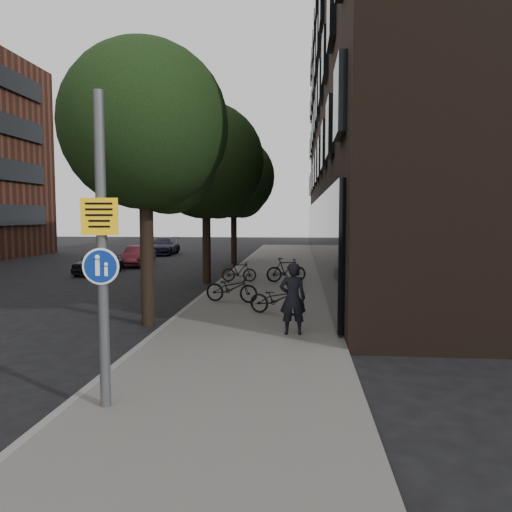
# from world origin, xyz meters

# --- Properties ---
(ground) EXTENTS (120.00, 120.00, 0.00)m
(ground) POSITION_xyz_m (0.00, 0.00, 0.00)
(ground) COLOR black
(ground) RESTS_ON ground
(sidewalk) EXTENTS (4.50, 60.00, 0.12)m
(sidewalk) POSITION_xyz_m (0.25, 10.00, 0.06)
(sidewalk) COLOR #5C5A55
(sidewalk) RESTS_ON ground
(curb_edge) EXTENTS (0.15, 60.00, 0.13)m
(curb_edge) POSITION_xyz_m (-2.00, 10.00, 0.07)
(curb_edge) COLOR slate
(curb_edge) RESTS_ON ground
(building_right_dark_brick) EXTENTS (12.00, 40.00, 18.00)m
(building_right_dark_brick) POSITION_xyz_m (8.50, 22.00, 9.00)
(building_right_dark_brick) COLOR black
(building_right_dark_brick) RESTS_ON ground
(street_tree_near) EXTENTS (4.40, 4.40, 7.50)m
(street_tree_near) POSITION_xyz_m (-2.53, 4.64, 5.11)
(street_tree_near) COLOR black
(street_tree_near) RESTS_ON ground
(street_tree_mid) EXTENTS (5.00, 5.00, 7.80)m
(street_tree_mid) POSITION_xyz_m (-2.53, 13.14, 5.11)
(street_tree_mid) COLOR black
(street_tree_mid) RESTS_ON ground
(street_tree_far) EXTENTS (5.00, 5.00, 7.80)m
(street_tree_far) POSITION_xyz_m (-2.53, 22.14, 5.11)
(street_tree_far) COLOR black
(street_tree_far) RESTS_ON ground
(signpost) EXTENTS (0.53, 0.15, 4.59)m
(signpost) POSITION_xyz_m (-1.39, -1.46, 2.44)
(signpost) COLOR #595B5E
(signpost) RESTS_ON sidewalk
(pedestrian) EXTENTS (0.65, 0.45, 1.72)m
(pedestrian) POSITION_xyz_m (1.30, 3.30, 0.98)
(pedestrian) COLOR black
(pedestrian) RESTS_ON sidewalk
(parked_bike_facade_near) EXTENTS (1.78, 1.12, 0.88)m
(parked_bike_facade_near) POSITION_xyz_m (0.82, 5.67, 0.56)
(parked_bike_facade_near) COLOR black
(parked_bike_facade_near) RESTS_ON sidewalk
(parked_bike_facade_far) EXTENTS (1.78, 0.88, 1.03)m
(parked_bike_facade_far) POSITION_xyz_m (0.89, 12.72, 0.63)
(parked_bike_facade_far) COLOR black
(parked_bike_facade_far) RESTS_ON sidewalk
(parked_bike_curb_near) EXTENTS (1.85, 0.95, 0.93)m
(parked_bike_curb_near) POSITION_xyz_m (-0.75, 7.59, 0.58)
(parked_bike_curb_near) COLOR black
(parked_bike_curb_near) RESTS_ON sidewalk
(parked_bike_curb_far) EXTENTS (1.50, 0.46, 0.90)m
(parked_bike_curb_far) POSITION_xyz_m (-1.13, 12.63, 0.57)
(parked_bike_curb_far) COLOR black
(parked_bike_curb_far) RESTS_ON sidewalk
(parked_car_near) EXTENTS (1.68, 3.61, 1.20)m
(parked_car_near) POSITION_xyz_m (-8.73, 15.93, 0.60)
(parked_car_near) COLOR black
(parked_car_near) RESTS_ON ground
(parked_car_mid) EXTENTS (1.35, 3.57, 1.16)m
(parked_car_mid) POSITION_xyz_m (-8.02, 19.95, 0.58)
(parked_car_mid) COLOR maroon
(parked_car_mid) RESTS_ON ground
(parked_car_far) EXTENTS (1.93, 4.52, 1.30)m
(parked_car_far) POSITION_xyz_m (-8.87, 28.64, 0.65)
(parked_car_far) COLOR black
(parked_car_far) RESTS_ON ground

